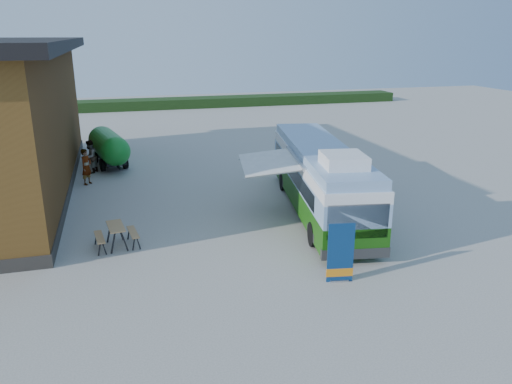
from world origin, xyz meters
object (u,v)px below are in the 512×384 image
object	(u,v)px
picnic_table	(116,231)
slurry_tanker	(109,146)
banner	(340,258)
person_a	(86,167)
bus	(320,176)
person_b	(90,157)

from	to	relation	value
picnic_table	slurry_tanker	size ratio (longest dim) A/B	0.30
picnic_table	slurry_tanker	xyz separation A→B (m)	(-0.26, 12.80, 0.58)
banner	person_a	xyz separation A→B (m)	(-8.39, 13.82, 0.13)
picnic_table	person_a	xyz separation A→B (m)	(-1.42, 9.00, 0.32)
picnic_table	person_a	bearing A→B (deg)	91.46
bus	slurry_tanker	size ratio (longest dim) A/B	2.07
person_a	slurry_tanker	bearing A→B (deg)	17.90
picnic_table	person_b	world-z (taller)	person_b
person_a	person_b	xyz separation A→B (m)	(0.11, 2.32, -0.00)
bus	picnic_table	bearing A→B (deg)	-160.34
picnic_table	slurry_tanker	distance (m)	12.81
bus	person_a	world-z (taller)	bus
bus	person_a	xyz separation A→B (m)	(-10.31, 7.38, -0.72)
bus	person_a	distance (m)	12.71
banner	person_b	bearing A→B (deg)	126.54
bus	picnic_table	xyz separation A→B (m)	(-8.90, -1.61, -1.04)
banner	person_a	distance (m)	16.17
banner	person_a	world-z (taller)	banner
person_b	bus	bearing A→B (deg)	69.04
person_a	slurry_tanker	world-z (taller)	slurry_tanker
bus	person_b	bearing A→B (deg)	145.83
bus	person_b	xyz separation A→B (m)	(-10.21, 9.70, -0.72)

